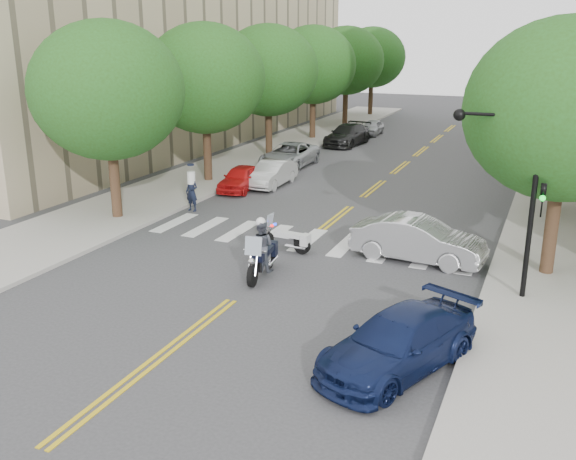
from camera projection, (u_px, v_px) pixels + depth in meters
The scene contains 26 objects.
ground at pixel (231, 301), 19.66m from camera, with size 140.00×140.00×0.00m, color #38383A.
sidewalk_left at pixel (259, 155), 42.53m from camera, with size 5.00×60.00×0.15m, color #9E9991.
sidewalk_right at pixel (570, 180), 35.45m from camera, with size 5.00×60.00×0.15m, color #9E9991.
tree_l_0 at pixel (108, 91), 26.58m from camera, with size 6.40×6.40×8.45m.
tree_l_1 at pixel (205, 79), 33.62m from camera, with size 6.40×6.40×8.45m.
tree_l_2 at pixel (268, 71), 40.66m from camera, with size 6.40×6.40×8.45m.
tree_l_3 at pixel (313, 65), 47.69m from camera, with size 6.40×6.40×8.45m.
tree_l_4 at pixel (346, 61), 54.73m from camera, with size 6.40×6.40×8.45m.
tree_l_5 at pixel (372, 57), 61.77m from camera, with size 6.40×6.40×8.45m.
tree_r_0 at pixel (566, 110), 20.02m from camera, with size 6.40×6.40×8.45m.
tree_r_1 at pixel (568, 90), 27.06m from camera, with size 6.40×6.40×8.45m.
tree_r_2 at pixel (569, 78), 34.09m from camera, with size 6.40×6.40×8.45m.
tree_r_3 at pixel (569, 70), 41.13m from camera, with size 6.40×6.40×8.45m.
tree_r_4 at pixel (570, 65), 48.17m from camera, with size 6.40×6.40×8.45m.
tree_r_5 at pixel (570, 60), 55.20m from camera, with size 6.40×6.40×8.45m.
traffic_signal_pole at pixel (518, 181), 18.76m from camera, with size 2.82×0.42×6.00m.
motorcycle_police at pixel (262, 250), 21.43m from camera, with size 0.93×2.53×2.07m.
motorcycle_parked at pixel (289, 239), 23.94m from camera, with size 2.12×0.58×1.37m.
officer_standing at pixel (192, 192), 29.30m from camera, with size 0.65×0.42×1.77m, color black.
convertible at pixel (418, 240), 22.92m from camera, with size 1.65×4.74×1.56m, color silver.
sedan_blue at pixel (398, 342), 15.50m from camera, with size 1.97×4.85×1.41m, color #0F1A40.
parked_car_a at pixel (241, 178), 33.26m from camera, with size 1.50×3.74×1.27m, color red.
parked_car_b at pixel (272, 174), 34.16m from camera, with size 1.41×4.05×1.33m, color silver.
parked_car_c at pixel (289, 155), 38.95m from camera, with size 2.40×5.20×1.45m, color #A0A3A8.
parked_car_d at pixel (347, 135), 46.56m from camera, with size 2.10×5.16×1.50m, color black.
parked_car_e at pixel (372, 127), 51.34m from camera, with size 1.39×3.45×1.17m, color #AFB0B5.
Camera 1 is at (8.68, -16.03, 7.88)m, focal length 40.00 mm.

